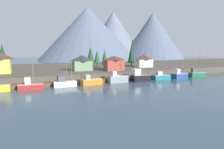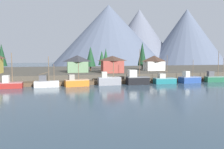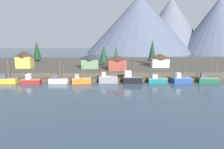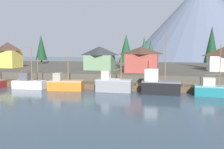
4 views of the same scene
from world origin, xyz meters
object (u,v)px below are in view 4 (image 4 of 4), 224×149
Objects in this scene: conifer_near_left at (41,47)px; fishing_boat_grey at (113,84)px; fishing_boat_teal at (214,89)px; house_white at (224,58)px; conifer_mid_left at (144,50)px; house_yellow at (8,55)px; house_red at (142,59)px; house_green at (100,58)px; fishing_boat_black at (159,85)px; conifer_mid_right at (212,44)px; conifer_back_left at (151,51)px; fishing_boat_white at (29,83)px; conifer_near_right at (126,48)px; fishing_boat_orange at (65,84)px.

fishing_boat_grey is at bearing -48.06° from conifer_near_left.
house_white is (5.62, 20.00, 4.41)m from fishing_boat_teal.
fishing_boat_teal is (16.64, -0.32, -0.25)m from fishing_boat_grey.
house_white is 0.71× the size of conifer_near_left.
conifer_mid_left is at bearing -26.62° from conifer_near_left.
house_yellow reaches higher than house_red.
house_green is at bearing 147.42° from fishing_boat_teal.
house_white is at bearing -19.54° from conifer_near_left.
conifer_mid_right reaches higher than fishing_boat_black.
conifer_back_left is (-16.38, 4.63, -1.67)m from conifer_mid_right.
fishing_boat_teal is at bearing -1.24° from fishing_boat_white.
conifer_near_left is at bearing 144.09° from house_red.
house_white reaches higher than house_red.
fishing_boat_teal is 54.84m from house_yellow.
fishing_boat_black is 1.21× the size of fishing_boat_teal.
fishing_boat_black reaches higher than fishing_boat_grey.
house_white is (14.26, 20.05, 3.94)m from fishing_boat_black.
conifer_near_left is (-36.40, 40.51, 7.19)m from fishing_boat_grey.
conifer_near_right is (-1.74, 23.68, 6.60)m from fishing_boat_grey.
fishing_boat_grey is at bearing -66.55° from house_green.
conifer_near_left is 1.16× the size of conifer_near_right.
conifer_near_left is at bearing 169.17° from conifer_back_left.
conifer_back_left reaches higher than house_white.
house_yellow is (-34.56, 18.65, 4.87)m from fishing_boat_grey.
conifer_near_right reaches higher than house_yellow.
fishing_boat_teal is 30.99m from conifer_near_right.
conifer_near_right reaches higher than house_green.
conifer_mid_right is at bearing -15.78° from conifer_back_left.
house_yellow is 41.34m from conifer_back_left.
fishing_boat_white is 0.79× the size of fishing_boat_black.
house_white is 0.88× the size of conifer_mid_left.
conifer_near_left reaches higher than fishing_boat_black.
conifer_mid_right is at bearing 84.79° from fishing_boat_teal.
fishing_boat_orange is 0.87× the size of house_white.
conifer_near_right is 0.80× the size of conifer_mid_right.
fishing_boat_teal reaches higher than house_white.
fishing_boat_black is 8.65m from fishing_boat_teal.
fishing_boat_teal is at bearing -35.46° from house_green.
fishing_boat_grey reaches higher than fishing_boat_orange.
house_white is 0.95× the size of conifer_back_left.
fishing_boat_black is at bearing -24.07° from house_yellow.
house_red is at bearing 110.88° from fishing_boat_black.
conifer_mid_left reaches higher than fishing_boat_grey.
fishing_boat_grey is 0.76× the size of conifer_mid_left.
conifer_mid_left reaches higher than fishing_boat_orange.
conifer_near_left reaches higher than conifer_mid_left.
fishing_boat_white is at bearing -134.56° from conifer_mid_left.
fishing_boat_grey is 39.57m from house_yellow.
house_yellow is at bearing -85.18° from conifer_near_left.
fishing_boat_black is at bearing -1.57° from fishing_boat_white.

